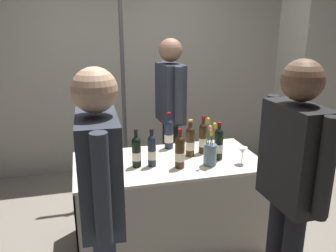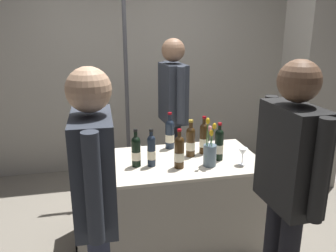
# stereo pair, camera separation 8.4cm
# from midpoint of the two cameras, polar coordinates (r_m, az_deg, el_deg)

# --- Properties ---
(ground_plane) EXTENTS (12.00, 12.00, 0.00)m
(ground_plane) POSITION_cam_midpoint_polar(r_m,az_deg,el_deg) (3.26, -0.78, -18.22)
(ground_plane) COLOR gray
(back_partition) EXTENTS (6.69, 0.12, 2.67)m
(back_partition) POSITION_cam_midpoint_polar(r_m,az_deg,el_deg) (4.46, -6.39, 9.87)
(back_partition) COLOR #9E998E
(back_partition) RESTS_ON ground_plane
(concrete_pillar) EXTENTS (0.53, 0.53, 3.42)m
(concrete_pillar) POSITION_cam_midpoint_polar(r_m,az_deg,el_deg) (4.24, 22.21, 13.45)
(concrete_pillar) COLOR gray
(concrete_pillar) RESTS_ON ground_plane
(tasting_table) EXTENTS (1.53, 0.78, 0.77)m
(tasting_table) POSITION_cam_midpoint_polar(r_m,az_deg,el_deg) (2.99, -0.82, -9.86)
(tasting_table) COLOR beige
(tasting_table) RESTS_ON ground_plane
(featured_wine_bottle) EXTENTS (0.08, 0.08, 0.33)m
(featured_wine_bottle) POSITION_cam_midpoint_polar(r_m,az_deg,el_deg) (2.92, -11.16, -2.80)
(featured_wine_bottle) COLOR #38230F
(featured_wine_bottle) RESTS_ON tasting_table
(display_bottle_0) EXTENTS (0.08, 0.08, 0.32)m
(display_bottle_0) POSITION_cam_midpoint_polar(r_m,az_deg,el_deg) (2.94, 2.84, -2.43)
(display_bottle_0) COLOR #38230F
(display_bottle_0) RESTS_ON tasting_table
(display_bottle_1) EXTENTS (0.07, 0.07, 0.32)m
(display_bottle_1) POSITION_cam_midpoint_polar(r_m,az_deg,el_deg) (2.90, 7.52, -2.88)
(display_bottle_1) COLOR black
(display_bottle_1) RESTS_ON tasting_table
(display_bottle_2) EXTENTS (0.08, 0.08, 0.32)m
(display_bottle_2) POSITION_cam_midpoint_polar(r_m,az_deg,el_deg) (2.71, 1.06, -4.21)
(display_bottle_2) COLOR #38230F
(display_bottle_2) RESTS_ON tasting_table
(display_bottle_3) EXTENTS (0.07, 0.07, 0.31)m
(display_bottle_3) POSITION_cam_midpoint_polar(r_m,az_deg,el_deg) (2.74, -3.56, -4.00)
(display_bottle_3) COLOR #192333
(display_bottle_3) RESTS_ON tasting_table
(display_bottle_4) EXTENTS (0.07, 0.07, 0.31)m
(display_bottle_4) POSITION_cam_midpoint_polar(r_m,az_deg,el_deg) (2.74, -6.09, -4.15)
(display_bottle_4) COLOR black
(display_bottle_4) RESTS_ON tasting_table
(display_bottle_5) EXTENTS (0.08, 0.08, 0.31)m
(display_bottle_5) POSITION_cam_midpoint_polar(r_m,az_deg,el_deg) (2.60, -10.40, -5.44)
(display_bottle_5) COLOR #38230F
(display_bottle_5) RESTS_ON tasting_table
(display_bottle_6) EXTENTS (0.07, 0.07, 0.33)m
(display_bottle_6) POSITION_cam_midpoint_polar(r_m,az_deg,el_deg) (3.02, 4.95, -1.89)
(display_bottle_6) COLOR #38230F
(display_bottle_6) RESTS_ON tasting_table
(display_bottle_7) EXTENTS (0.08, 0.08, 0.33)m
(display_bottle_7) POSITION_cam_midpoint_polar(r_m,az_deg,el_deg) (3.12, -0.64, -1.24)
(display_bottle_7) COLOR #192333
(display_bottle_7) RESTS_ON tasting_table
(display_bottle_8) EXTENTS (0.08, 0.08, 0.33)m
(display_bottle_8) POSITION_cam_midpoint_polar(r_m,az_deg,el_deg) (2.57, -12.66, -5.73)
(display_bottle_8) COLOR black
(display_bottle_8) RESTS_ON tasting_table
(wine_glass_near_vendor) EXTENTS (0.08, 0.08, 0.14)m
(wine_glass_near_vendor) POSITION_cam_midpoint_polar(r_m,az_deg,el_deg) (2.85, 11.32, -4.12)
(wine_glass_near_vendor) COLOR silver
(wine_glass_near_vendor) RESTS_ON tasting_table
(flower_vase) EXTENTS (0.10, 0.10, 0.40)m
(flower_vase) POSITION_cam_midpoint_polar(r_m,az_deg,el_deg) (2.78, 6.08, -4.25)
(flower_vase) COLOR slate
(flower_vase) RESTS_ON tasting_table
(vendor_presenter) EXTENTS (0.24, 0.56, 1.71)m
(vendor_presenter) POSITION_cam_midpoint_polar(r_m,az_deg,el_deg) (3.62, -0.27, 3.43)
(vendor_presenter) COLOR black
(vendor_presenter) RESTS_ON ground_plane
(taster_foreground_right) EXTENTS (0.23, 0.59, 1.69)m
(taster_foreground_right) POSITION_cam_midpoint_polar(r_m,az_deg,el_deg) (2.14, 18.63, -7.75)
(taster_foreground_right) COLOR black
(taster_foreground_right) RESTS_ON ground_plane
(taster_foreground_left) EXTENTS (0.23, 0.62, 1.67)m
(taster_foreground_left) POSITION_cam_midpoint_polar(r_m,az_deg,el_deg) (1.92, -12.25, -10.44)
(taster_foreground_left) COLOR #2D3347
(taster_foreground_left) RESTS_ON ground_plane
(booth_signpost) EXTENTS (0.63, 0.04, 2.34)m
(booth_signpost) POSITION_cam_midpoint_polar(r_m,az_deg,el_deg) (3.79, -8.15, 10.05)
(booth_signpost) COLOR #47474C
(booth_signpost) RESTS_ON ground_plane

